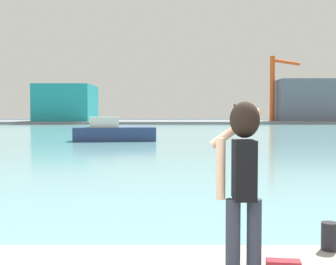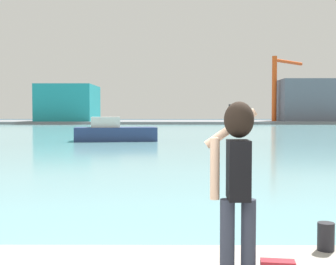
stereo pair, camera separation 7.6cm
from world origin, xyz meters
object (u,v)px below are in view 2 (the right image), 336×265
Objects in this scene: warehouse_right at (315,101)px; port_crane at (278,81)px; harbor_bollard at (326,236)px; warehouse_left at (69,103)px; boat_moored at (114,132)px; person_photographer at (237,173)px.

port_crane is (-7.64, 0.31, 4.11)m from warehouse_right.
warehouse_left is (-23.09, 88.51, 3.48)m from harbor_bollard.
port_crane reaches higher than warehouse_left.
warehouse_left is (-16.83, 58.57, 3.53)m from boat_moored.
person_photographer is 0.11× the size of warehouse_right.
person_photographer is 94.23m from warehouse_right.
warehouse_right is at bearing 52.15° from boat_moored.
boat_moored is 0.43× the size of warehouse_right.
person_photographer is at bearing -87.98° from boat_moored.
warehouse_right is (28.35, 88.34, 4.03)m from harbor_bollard.
port_crane reaches higher than person_photographer.
boat_moored is 0.49× the size of port_crane.
harbor_bollard is at bearing -85.40° from boat_moored.
person_photographer is 92.65m from port_crane.
warehouse_left reaches higher than boat_moored.
warehouse_right is 1.15× the size of port_crane.
person_photographer is at bearing -103.73° from port_crane.
warehouse_right reaches higher than boat_moored.
warehouse_left is at bearing 15.16° from person_photographer.
harbor_bollard is 92.87m from warehouse_right.
warehouse_right reaches higher than warehouse_left.
boat_moored is 0.49× the size of warehouse_left.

